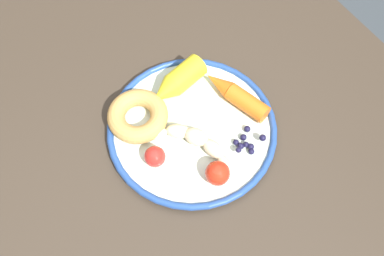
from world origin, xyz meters
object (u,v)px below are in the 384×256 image
tomato_near (154,155)px  donut (138,116)px  plate (192,129)px  banana (194,142)px  carrot_orange (235,95)px  blueberry_pile (247,142)px  dining_table (186,165)px  tomato_mid (218,173)px  carrot_yellow (177,82)px

tomato_near → donut: bearing=-10.5°
plate → banana: banana is taller
tomato_near → carrot_orange: bearing=-82.8°
plate → blueberry_pile: bearing=-141.3°
plate → donut: donut is taller
dining_table → tomato_mid: tomato_mid is taller
dining_table → donut: donut is taller
plate → donut: size_ratio=2.81×
carrot_orange → tomato_mid: tomato_mid is taller
banana → donut: size_ratio=1.43×
carrot_orange → banana: bearing=107.9°
donut → tomato_near: 0.08m
carrot_yellow → tomato_near: size_ratio=3.36×
tomato_mid → banana: bearing=-1.0°
banana → carrot_orange: 0.12m
dining_table → tomato_mid: (-0.08, -0.01, 0.11)m
plate → banana: 0.04m
blueberry_pile → tomato_near: size_ratio=1.65×
plate → blueberry_pile: (-0.08, -0.06, 0.01)m
carrot_yellow → blueberry_pile: bearing=-166.0°
blueberry_pile → tomato_mid: bearing=106.6°
banana → carrot_orange: carrot_orange is taller
donut → carrot_orange: bearing=-109.0°
dining_table → banana: size_ratio=7.03×
plate → tomato_near: tomato_near is taller
dining_table → carrot_orange: size_ratio=7.96×
dining_table → carrot_yellow: bearing=-25.2°
banana → carrot_orange: bearing=-72.1°
carrot_yellow → carrot_orange: bearing=-135.3°
plate → carrot_orange: bearing=-85.9°
dining_table → carrot_yellow: 0.16m
donut → tomato_mid: tomato_mid is taller
tomato_mid → blueberry_pile: bearing=-73.4°
carrot_orange → donut: bearing=71.0°
tomato_mid → plate: bearing=-9.2°
dining_table → carrot_yellow: carrot_yellow is taller
carrot_orange → carrot_yellow: bearing=44.7°
donut → plate: bearing=-132.5°
plate → carrot_yellow: (0.08, -0.02, 0.02)m
carrot_orange → tomato_near: (-0.02, 0.18, 0.00)m
carrot_orange → blueberry_pile: carrot_orange is taller
carrot_orange → carrot_yellow: 0.11m
plate → tomato_mid: size_ratio=7.33×
banana → plate: bearing=-27.4°
carrot_orange → blueberry_pile: (-0.08, 0.04, -0.01)m
tomato_near → tomato_mid: 0.11m
tomato_mid → donut: bearing=18.2°
carrot_orange → donut: carrot_orange is taller
donut → dining_table: bearing=-152.2°
donut → blueberry_pile: 0.19m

